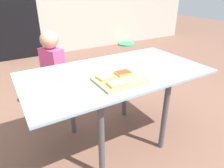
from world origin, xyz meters
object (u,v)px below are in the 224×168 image
Objects in this scene: garden_hose_coil at (127,44)px; dining_table at (116,80)px; pizza_slice_far_left at (105,77)px; child_left at (53,68)px; cutting_board at (120,80)px; pizza_slice_near_left at (116,83)px; plate_white_left at (70,76)px; pizza_slice_far_right at (123,73)px.

dining_table is at bearing -126.19° from garden_hose_coil.
child_left is (-0.17, 0.84, -0.18)m from pizza_slice_far_left.
pizza_slice_near_left is (-0.07, -0.07, 0.02)m from cutting_board.
cutting_board is 0.39m from plate_white_left.
pizza_slice_far_left is 0.13× the size of child_left.
pizza_slice_far_right is at bearing -125.17° from garden_hose_coil.
plate_white_left is (-0.22, 0.33, -0.02)m from pizza_slice_near_left.
pizza_slice_far_left reaches higher than plate_white_left.
garden_hose_coil is (2.23, 3.10, -0.71)m from pizza_slice_near_left.
pizza_slice_far_right is at bearing -90.34° from dining_table.
pizza_slice_far_right is 0.41m from plate_white_left.
cutting_board is at bearing 42.68° from pizza_slice_near_left.
dining_table is 7.80× the size of plate_white_left.
pizza_slice_near_left is at bearing -137.32° from cutting_board.
pizza_slice_far_left is at bearing 179.16° from pizza_slice_far_right.
child_left reaches higher than plate_white_left.
child_left is 2.33× the size of garden_hose_coil.
pizza_slice_far_left is 0.66× the size of plate_white_left.
pizza_slice_near_left is at bearing -85.61° from pizza_slice_far_left.
dining_table is at bearing -65.94° from child_left.
pizza_slice_far_left is (-0.16, -0.11, 0.11)m from dining_table.
pizza_slice_far_right reaches higher than plate_white_left.
pizza_slice_far_right is (-0.00, -0.11, 0.11)m from dining_table.
garden_hose_coil is (2.24, 2.96, -0.71)m from pizza_slice_far_left.
pizza_slice_far_right reaches higher than garden_hose_coil.
dining_table reaches higher than garden_hose_coil.
plate_white_left is (-0.36, 0.08, 0.08)m from dining_table.
dining_table is at bearing 34.70° from pizza_slice_far_left.
pizza_slice_near_left is 0.64× the size of plate_white_left.
pizza_slice_near_left reaches higher than plate_white_left.
garden_hose_coil is (2.45, 2.77, -0.69)m from plate_white_left.
plate_white_left is at bearing 123.40° from pizza_slice_near_left.
pizza_slice_near_left reaches higher than cutting_board.
garden_hose_coil is (2.16, 3.03, -0.69)m from cutting_board.
plate_white_left is at bearing -93.04° from child_left.
pizza_slice_near_left is at bearing -137.37° from pizza_slice_far_right.
child_left is at bearing 86.96° from plate_white_left.
pizza_slice_far_left is 1.02× the size of pizza_slice_near_left.
dining_table is 12.11× the size of pizza_slice_near_left.
plate_white_left is (-0.21, 0.19, -0.02)m from pizza_slice_far_left.
child_left reaches higher than pizza_slice_far_right.
cutting_board reaches higher than plate_white_left.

